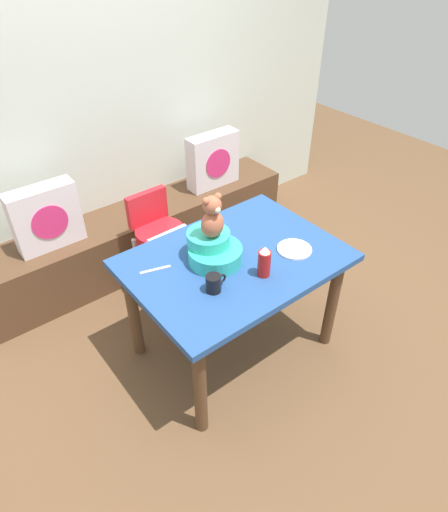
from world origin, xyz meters
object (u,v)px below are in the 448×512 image
at_px(pillow_floral_left, 46,218).
at_px(infant_seat_teal, 213,249).
at_px(dining_table, 235,273).
at_px(dinner_plate_near, 294,249).
at_px(ketchup_bottle, 264,262).
at_px(coffee_mug, 214,283).
at_px(pillow_floral_right, 213,160).
at_px(teddy_bear, 212,217).
at_px(highchair, 159,233).

bearing_deg(pillow_floral_left, infant_seat_teal, -63.33).
distance_m(dining_table, dinner_plate_near, 0.37).
height_order(ketchup_bottle, coffee_mug, ketchup_bottle).
height_order(dining_table, coffee_mug, coffee_mug).
height_order(pillow_floral_right, dining_table, pillow_floral_right).
relative_size(teddy_bear, coffee_mug, 2.08).
bearing_deg(highchair, dinner_plate_near, -67.80).
height_order(pillow_floral_right, highchair, pillow_floral_right).
bearing_deg(highchair, coffee_mug, -102.59).
xyz_separation_m(dining_table, highchair, (-0.06, 0.75, -0.11)).
height_order(highchair, coffee_mug, coffee_mug).
bearing_deg(coffee_mug, highchair, 77.41).
bearing_deg(highchair, infant_seat_teal, -93.98).
bearing_deg(teddy_bear, coffee_mug, -126.25).
relative_size(dining_table, teddy_bear, 4.79).
relative_size(ketchup_bottle, dinner_plate_near, 0.92).
height_order(teddy_bear, coffee_mug, teddy_bear).
relative_size(pillow_floral_left, infant_seat_teal, 1.33).
distance_m(teddy_bear, dinner_plate_near, 0.55).
bearing_deg(coffee_mug, dining_table, 29.26).
height_order(infant_seat_teal, coffee_mug, infant_seat_teal).
relative_size(pillow_floral_left, pillow_floral_right, 1.00).
distance_m(coffee_mug, dinner_plate_near, 0.57).
bearing_deg(pillow_floral_right, dining_table, -121.90).
distance_m(pillow_floral_left, highchair, 0.75).
height_order(pillow_floral_right, dinner_plate_near, pillow_floral_right).
distance_m(highchair, dinner_plate_near, 1.01).
height_order(pillow_floral_right, coffee_mug, pillow_floral_right).
xyz_separation_m(dining_table, dinner_plate_near, (0.31, -0.16, 0.12)).
bearing_deg(dining_table, dinner_plate_near, -26.87).
distance_m(highchair, infant_seat_teal, 0.75).
bearing_deg(ketchup_bottle, pillow_floral_left, 116.51).
bearing_deg(dinner_plate_near, infant_seat_teal, 152.14).
relative_size(pillow_floral_left, ketchup_bottle, 2.38).
distance_m(pillow_floral_left, teddy_bear, 1.28).
bearing_deg(dinner_plate_near, teddy_bear, 152.20).
distance_m(dining_table, teddy_bear, 0.41).
bearing_deg(teddy_bear, infant_seat_teal, 90.00).
relative_size(pillow_floral_left, highchair, 0.56).
height_order(pillow_floral_left, teddy_bear, teddy_bear).
distance_m(pillow_floral_right, teddy_bear, 1.42).
bearing_deg(dinner_plate_near, coffee_mug, 178.67).
bearing_deg(pillow_floral_left, highchair, -34.64).
bearing_deg(teddy_bear, ketchup_bottle, -64.13).
bearing_deg(dining_table, coffee_mug, -150.74).
height_order(pillow_floral_right, teddy_bear, teddy_bear).
relative_size(highchair, teddy_bear, 3.16).
relative_size(highchair, ketchup_bottle, 4.27).
bearing_deg(highchair, pillow_floral_right, 27.93).
height_order(pillow_floral_left, coffee_mug, pillow_floral_left).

